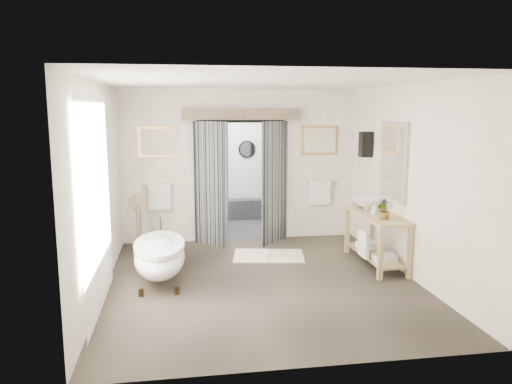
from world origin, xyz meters
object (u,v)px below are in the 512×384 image
at_px(rug, 269,256).
at_px(basin, 367,204).
at_px(clawfoot_tub, 160,256).
at_px(vanity, 375,235).

bearing_deg(rug, basin, -11.69).
bearing_deg(clawfoot_tub, basin, 11.01).
distance_m(clawfoot_tub, vanity, 3.45).
distance_m(vanity, rug, 1.85).
relative_size(clawfoot_tub, rug, 1.37).
bearing_deg(rug, vanity, -24.53).
distance_m(clawfoot_tub, basin, 3.56).
bearing_deg(basin, rug, 178.40).
xyz_separation_m(vanity, rug, (-1.62, 0.74, -0.50)).
height_order(rug, basin, basin).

